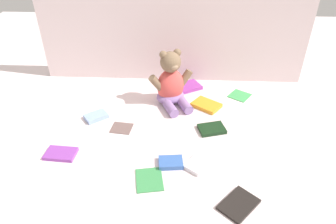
# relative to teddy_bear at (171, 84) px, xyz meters

# --- Properties ---
(ground_plane) EXTENTS (3.20, 3.20, 0.00)m
(ground_plane) POSITION_rel_teddy_bear_xyz_m (-0.00, -0.14, -0.10)
(ground_plane) COLOR silver
(backdrop_drape) EXTENTS (1.42, 0.03, 0.70)m
(backdrop_drape) POSITION_rel_teddy_bear_xyz_m (-0.00, 0.26, 0.25)
(backdrop_drape) COLOR silver
(backdrop_drape) RESTS_ON ground_plane
(teddy_bear) EXTENTS (0.22, 0.24, 0.28)m
(teddy_bear) POSITION_rel_teddy_bear_xyz_m (0.00, 0.00, 0.00)
(teddy_bear) COLOR #D84C47
(teddy_bear) RESTS_ON ground_plane
(book_case_0) EXTENTS (0.13, 0.14, 0.02)m
(book_case_0) POSITION_rel_teddy_bear_xyz_m (0.13, -0.45, -0.09)
(book_case_0) COLOR white
(book_case_0) RESTS_ON ground_plane
(book_case_1) EXTENTS (0.12, 0.12, 0.02)m
(book_case_1) POSITION_rel_teddy_bear_xyz_m (-0.35, -0.16, -0.09)
(book_case_1) COLOR #89A6DB
(book_case_1) RESTS_ON ground_plane
(book_case_2) EXTENTS (0.13, 0.14, 0.01)m
(book_case_2) POSITION_rel_teddy_bear_xyz_m (0.36, 0.08, -0.10)
(book_case_2) COLOR #40A353
(book_case_2) RESTS_ON ground_plane
(book_case_3) EXTENTS (0.13, 0.09, 0.01)m
(book_case_3) POSITION_rel_teddy_bear_xyz_m (-0.43, -0.42, -0.10)
(book_case_3) COLOR purple
(book_case_3) RESTS_ON ground_plane
(book_case_4) EXTENTS (0.17, 0.15, 0.02)m
(book_case_4) POSITION_rel_teddy_bear_xyz_m (0.08, 0.14, -0.09)
(book_case_4) COLOR purple
(book_case_4) RESTS_ON ground_plane
(book_case_5) EXTENTS (0.16, 0.15, 0.02)m
(book_case_5) POSITION_rel_teddy_bear_xyz_m (0.18, -0.03, -0.09)
(book_case_5) COLOR orange
(book_case_5) RESTS_ON ground_plane
(book_case_6) EXTENTS (0.10, 0.08, 0.02)m
(book_case_6) POSITION_rel_teddy_bear_xyz_m (0.02, -0.45, -0.09)
(book_case_6) COLOR #355EA9
(book_case_6) RESTS_ON ground_plane
(book_case_7) EXTENTS (0.10, 0.09, 0.01)m
(book_case_7) POSITION_rel_teddy_bear_xyz_m (-0.21, -0.23, -0.10)
(book_case_7) COLOR brown
(book_case_7) RESTS_ON ground_plane
(book_case_8) EXTENTS (0.16, 0.16, 0.01)m
(book_case_8) POSITION_rel_teddy_bear_xyz_m (0.25, -0.64, -0.10)
(book_case_8) COLOR black
(book_case_8) RESTS_ON ground_plane
(book_case_9) EXTENTS (0.12, 0.13, 0.01)m
(book_case_9) POSITION_rel_teddy_bear_xyz_m (-0.06, -0.54, -0.10)
(book_case_9) COLOR #398B49
(book_case_9) RESTS_ON ground_plane
(book_case_10) EXTENTS (0.13, 0.11, 0.02)m
(book_case_10) POSITION_rel_teddy_bear_xyz_m (0.19, -0.23, -0.09)
(book_case_10) COLOR black
(book_case_10) RESTS_ON ground_plane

